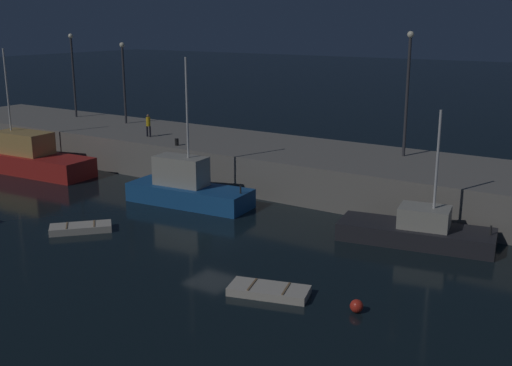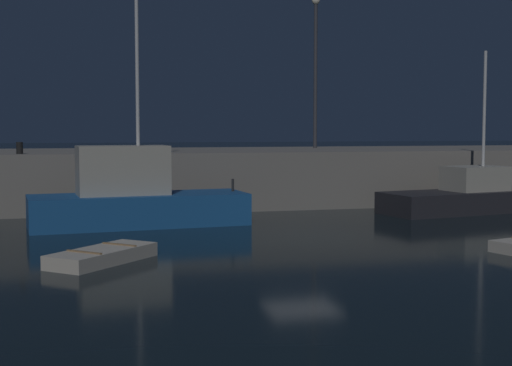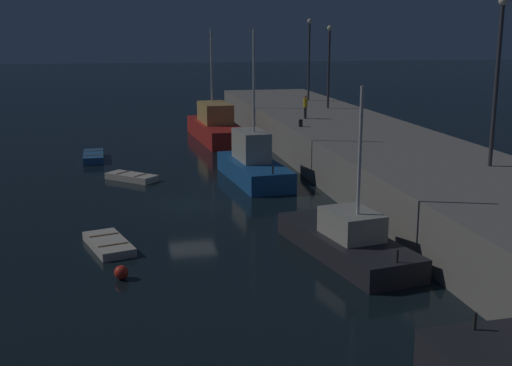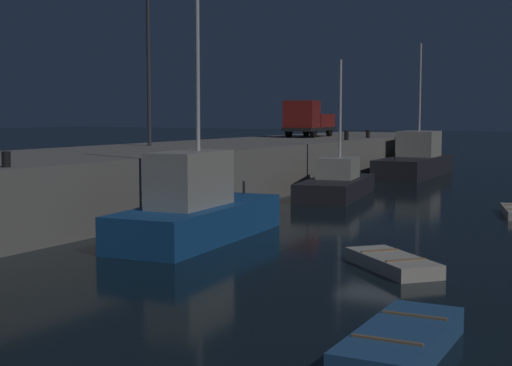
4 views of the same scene
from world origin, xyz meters
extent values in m
plane|color=black|center=(0.00, 0.00, 0.00)|extent=(320.00, 320.00, 0.00)
cube|color=gray|center=(0.00, 12.49, 1.32)|extent=(77.66, 9.19, 2.64)
cylinder|color=#262626|center=(19.49, 5.64, 1.57)|extent=(0.10, 0.10, 0.50)
cube|color=red|center=(-21.09, 4.40, 0.74)|extent=(11.50, 3.85, 1.48)
cube|color=tan|center=(-21.47, 4.38, 2.32)|extent=(4.64, 2.61, 1.67)
cylinder|color=silver|center=(-22.75, 4.29, 6.29)|extent=(0.14, 0.14, 6.27)
cylinder|color=#262626|center=(-26.28, 4.05, 1.73)|extent=(0.10, 0.10, 0.50)
cube|color=#195193|center=(-5.13, 4.48, 0.61)|extent=(8.43, 3.48, 1.21)
cube|color=#ADA899|center=(-5.73, 4.43, 2.15)|extent=(3.53, 1.96, 1.86)
cylinder|color=silver|center=(-5.14, 4.48, 6.20)|extent=(0.14, 0.14, 6.24)
cylinder|color=#262626|center=(-1.37, 4.83, 1.46)|extent=(0.10, 0.10, 0.50)
cube|color=#232328|center=(9.48, 5.48, 0.47)|extent=(8.42, 4.09, 0.95)
cube|color=#ADA899|center=(9.88, 5.56, 1.49)|extent=(2.88, 2.29, 1.09)
cylinder|color=silver|center=(10.31, 5.64, 4.60)|extent=(0.14, 0.14, 5.12)
cylinder|color=#262626|center=(13.13, 6.16, 1.20)|extent=(0.10, 0.10, 0.50)
cube|color=beige|center=(6.47, -4.30, 0.18)|extent=(3.73, 2.36, 0.36)
cube|color=olive|center=(5.73, -4.52, 0.38)|extent=(0.44, 1.27, 0.04)
cube|color=olive|center=(7.20, -4.09, 0.38)|extent=(0.44, 1.27, 0.04)
cube|color=#2D6099|center=(-14.04, -5.65, 0.26)|extent=(4.00, 1.51, 0.52)
cube|color=olive|center=(-13.17, -5.62, 0.54)|extent=(0.12, 1.26, 0.04)
cube|color=olive|center=(-14.91, -5.67, 0.54)|extent=(0.12, 1.26, 0.04)
cube|color=beige|center=(-6.83, -3.05, 0.20)|extent=(3.25, 3.37, 0.39)
cube|color=olive|center=(-7.33, -3.60, 0.41)|extent=(0.93, 0.87, 0.04)
cube|color=olive|center=(-6.32, -2.51, 0.41)|extent=(0.93, 0.87, 0.04)
sphere|color=red|center=(10.34, -3.78, 0.27)|extent=(0.55, 0.55, 0.55)
cylinder|color=#38383D|center=(-26.67, 14.16, 6.26)|extent=(0.20, 0.20, 7.24)
sphere|color=#F9EFCC|center=(-26.67, 14.16, 10.06)|extent=(0.44, 0.44, 0.44)
cylinder|color=#38383D|center=(-20.07, 14.03, 5.94)|extent=(0.20, 0.20, 6.58)
sphere|color=#F9EFCC|center=(-20.07, 14.03, 9.41)|extent=(0.44, 0.44, 0.44)
cylinder|color=#38383D|center=(5.33, 14.38, 6.53)|extent=(0.20, 0.20, 7.77)
sphere|color=#F9EFCC|center=(5.33, 14.38, 10.59)|extent=(0.44, 0.44, 0.44)
cylinder|color=black|center=(-14.04, 10.27, 3.07)|extent=(0.14, 0.14, 0.84)
cylinder|color=black|center=(-13.71, 10.24, 3.07)|extent=(0.14, 0.14, 0.84)
cylinder|color=yellow|center=(-13.87, 10.26, 3.84)|extent=(0.35, 0.35, 0.70)
sphere|color=#8C664C|center=(-13.87, 10.26, 4.31)|extent=(0.21, 0.21, 0.21)
cylinder|color=black|center=(-9.74, 8.75, 2.90)|extent=(0.28, 0.28, 0.50)
camera|label=1|loc=(19.85, -25.57, 11.55)|focal=44.16mm
camera|label=2|loc=(-7.60, -23.70, 3.77)|focal=51.39mm
camera|label=3|loc=(34.45, -3.48, 9.26)|focal=46.18mm
camera|label=4|loc=(-26.91, -9.74, 4.36)|focal=53.07mm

